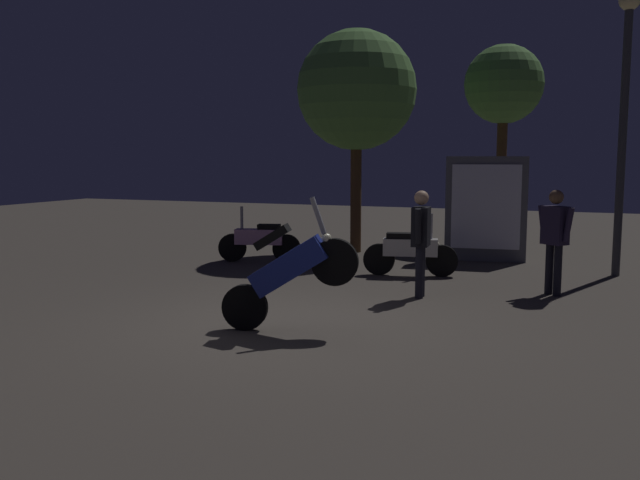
# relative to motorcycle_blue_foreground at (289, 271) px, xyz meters

# --- Properties ---
(ground_plane) EXTENTS (40.00, 40.00, 0.00)m
(ground_plane) POSITION_rel_motorcycle_blue_foreground_xyz_m (-0.24, 0.32, -0.74)
(ground_plane) COLOR #4C443D
(motorcycle_blue_foreground) EXTENTS (1.64, 0.50, 1.63)m
(motorcycle_blue_foreground) POSITION_rel_motorcycle_blue_foreground_xyz_m (0.00, 0.00, 0.00)
(motorcycle_blue_foreground) COLOR black
(motorcycle_blue_foreground) RESTS_ON ground_plane
(motorcycle_white_parked_left) EXTENTS (1.64, 0.49, 1.11)m
(motorcycle_white_parked_left) POSITION_rel_motorcycle_blue_foreground_xyz_m (0.38, 4.36, -0.31)
(motorcycle_white_parked_left) COLOR black
(motorcycle_white_parked_left) RESTS_ON ground_plane
(motorcycle_pink_parked_right) EXTENTS (1.63, 0.54, 1.11)m
(motorcycle_pink_parked_right) POSITION_rel_motorcycle_blue_foreground_xyz_m (-2.80, 4.81, -0.31)
(motorcycle_pink_parked_right) COLOR black
(motorcycle_pink_parked_right) RESTS_ON ground_plane
(person_rider_beside) EXTENTS (0.58, 0.47, 1.60)m
(person_rider_beside) POSITION_rel_motorcycle_blue_foreground_xyz_m (2.83, 3.50, 0.20)
(person_rider_beside) COLOR black
(person_rider_beside) RESTS_ON ground_plane
(person_bystander_far) EXTENTS (0.27, 0.66, 1.60)m
(person_bystander_far) POSITION_rel_motorcycle_blue_foreground_xyz_m (0.99, 2.58, 0.20)
(person_bystander_far) COLOR black
(person_bystander_far) RESTS_ON ground_plane
(streetlamp_near) EXTENTS (0.36, 0.36, 4.90)m
(streetlamp_near) POSITION_rel_motorcycle_blue_foreground_xyz_m (3.77, 5.70, 2.38)
(streetlamp_near) COLOR #38383D
(streetlamp_near) RESTS_ON ground_plane
(tree_left_bg) EXTENTS (1.85, 1.85, 4.71)m
(tree_left_bg) POSITION_rel_motorcycle_blue_foreground_xyz_m (1.28, 9.55, 2.98)
(tree_left_bg) COLOR #4C331E
(tree_left_bg) RESTS_ON ground_plane
(tree_right_bg) EXTENTS (2.57, 2.57, 4.80)m
(tree_right_bg) POSITION_rel_motorcycle_blue_foreground_xyz_m (-1.48, 6.90, 2.75)
(tree_right_bg) COLOR #4C331E
(tree_right_bg) RESTS_ON ground_plane
(kiosk_billboard) EXTENTS (1.65, 0.71, 2.10)m
(kiosk_billboard) POSITION_rel_motorcycle_blue_foreground_xyz_m (1.34, 6.77, 0.31)
(kiosk_billboard) COLOR #595960
(kiosk_billboard) RESTS_ON ground_plane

